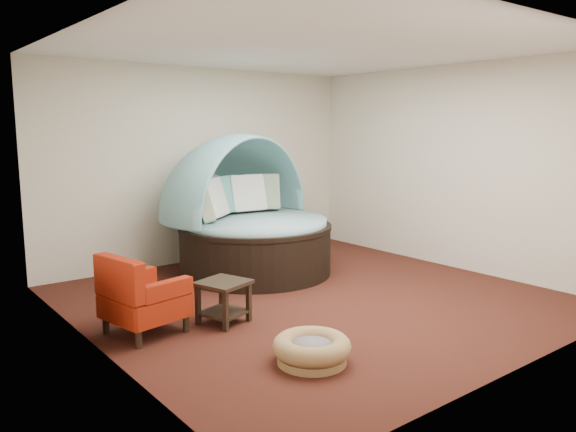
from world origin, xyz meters
TOP-DOWN VIEW (x-y plane):
  - floor at (0.00, 0.00)m, footprint 5.00×5.00m
  - wall_back at (0.00, 2.50)m, footprint 5.00×0.00m
  - wall_front at (0.00, -2.50)m, footprint 5.00×0.00m
  - wall_left at (-2.50, 0.00)m, footprint 0.00×5.00m
  - wall_right at (2.50, 0.00)m, footprint 0.00×5.00m
  - ceiling at (0.00, 0.00)m, footprint 5.00×5.00m
  - canopy_daybed at (0.08, 1.46)m, footprint 2.56×2.51m
  - pet_basket at (-1.20, -1.37)m, footprint 0.86×0.86m
  - red_armchair at (-2.05, 0.13)m, footprint 0.78×0.78m
  - side_table at (-1.26, -0.07)m, footprint 0.57×0.57m

SIDE VIEW (x-z plane):
  - floor at x=0.00m, z-range 0.00..0.00m
  - pet_basket at x=-1.20m, z-range 0.00..0.23m
  - side_table at x=-1.26m, z-range 0.06..0.50m
  - red_armchair at x=-2.05m, z-range -0.03..0.75m
  - canopy_daybed at x=0.08m, z-range -0.07..1.80m
  - wall_back at x=0.00m, z-range -1.10..3.90m
  - wall_front at x=0.00m, z-range -1.10..3.90m
  - wall_left at x=-2.50m, z-range -1.10..3.90m
  - wall_right at x=2.50m, z-range -1.10..3.90m
  - ceiling at x=0.00m, z-range 2.80..2.80m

